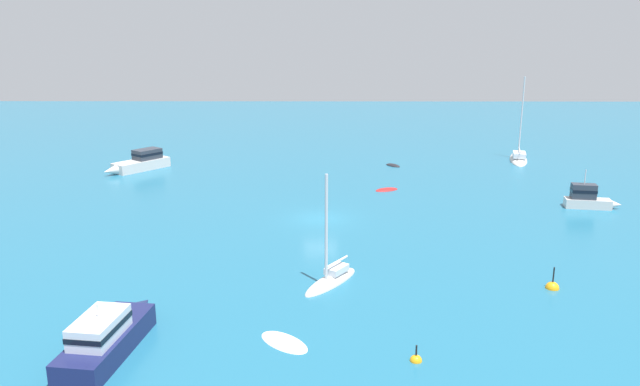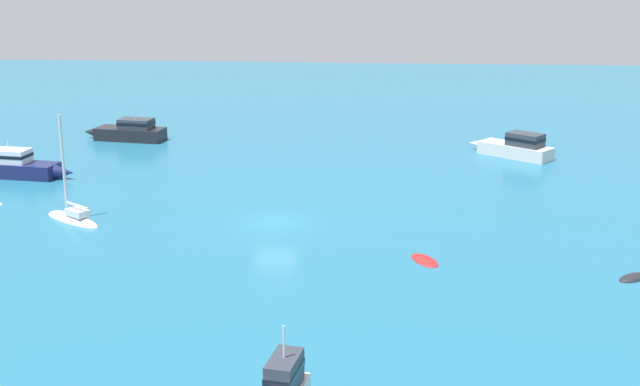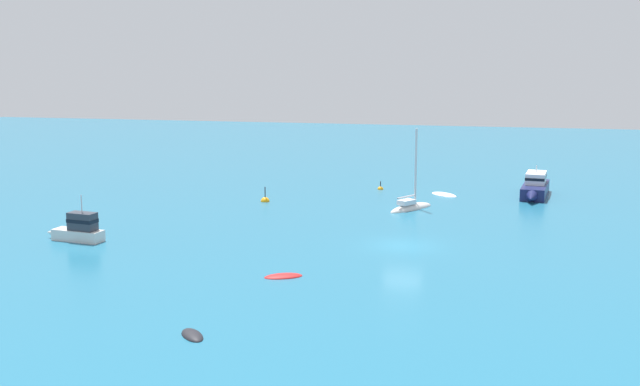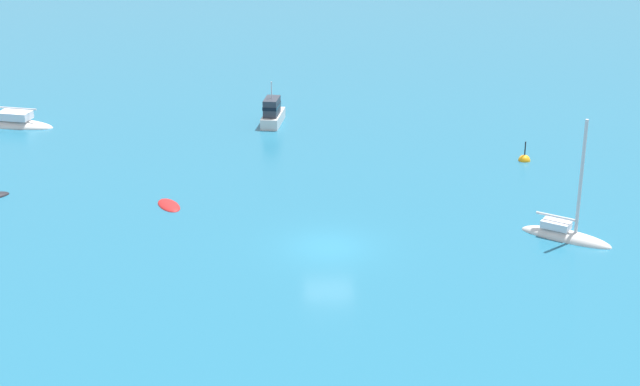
# 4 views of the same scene
# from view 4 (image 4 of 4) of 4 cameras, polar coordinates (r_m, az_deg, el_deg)

# --- Properties ---
(ground_plane) EXTENTS (160.00, 160.00, 0.00)m
(ground_plane) POSITION_cam_4_polar(r_m,az_deg,el_deg) (48.88, 0.52, -3.17)
(ground_plane) COLOR #1E607F
(rib) EXTENTS (2.46, 1.91, 0.36)m
(rib) POSITION_cam_4_polar(r_m,az_deg,el_deg) (54.70, -8.84, -0.74)
(rib) COLOR #B21E1E
(rib) RESTS_ON ground
(sloop) EXTENTS (3.68, 4.59, 6.88)m
(sloop) POSITION_cam_4_polar(r_m,az_deg,el_deg) (51.35, 14.17, -2.43)
(sloop) COLOR silver
(sloop) RESTS_ON ground
(motor_cruiser) EXTENTS (4.43, 1.74, 3.15)m
(motor_cruiser) POSITION_cam_4_polar(r_m,az_deg,el_deg) (68.85, -2.77, 4.71)
(motor_cruiser) COLOR silver
(motor_cruiser) RESTS_ON ground
(ketch) EXTENTS (3.60, 7.57, 9.54)m
(ketch) POSITION_cam_4_polar(r_m,az_deg,el_deg) (72.13, -17.93, 3.92)
(ketch) COLOR silver
(ketch) RESTS_ON ground
(mooring_buoy) EXTENTS (0.75, 0.75, 1.63)m
(mooring_buoy) POSITION_cam_4_polar(r_m,az_deg,el_deg) (62.64, 11.87, 1.88)
(mooring_buoy) COLOR orange
(mooring_buoy) RESTS_ON ground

